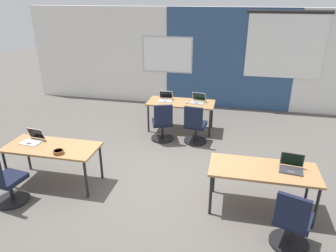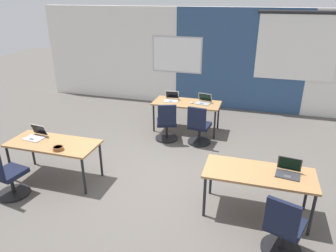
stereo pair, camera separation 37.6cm
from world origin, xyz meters
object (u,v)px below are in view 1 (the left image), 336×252
object	(u,v)px
chair_far_right	(195,128)
desk_near_right	(263,172)
desk_far_center	(181,104)
mouse_far_right	(186,102)
chair_far_left	(163,125)
desk_near_left	(52,149)
laptop_far_right	(198,101)
laptop_far_left	(165,99)
snack_bowl	(58,152)
laptop_near_right_end	(291,167)
laptop_near_left_end	(33,139)
chair_near_left_end	(5,184)
chair_near_right_end	(292,225)

from	to	relation	value
chair_far_right	desk_near_right	bearing A→B (deg)	128.23
desk_far_center	mouse_far_right	world-z (taller)	mouse_far_right
desk_far_center	chair_far_left	distance (m)	0.82
desk_near_left	laptop_far_right	size ratio (longest dim) A/B	4.22
laptop_far_left	snack_bowl	bearing A→B (deg)	-116.49
laptop_near_right_end	mouse_far_right	xyz separation A→B (m)	(-2.01, 2.70, -0.03)
desk_far_center	laptop_near_left_end	size ratio (longest dim) A/B	4.45
laptop_far_left	chair_far_right	bearing A→B (deg)	-47.32
laptop_near_right_end	chair_near_left_end	size ratio (longest dim) A/B	0.40
laptop_near_left_end	laptop_far_right	bearing A→B (deg)	53.14
laptop_near_right_end	chair_far_right	distance (m)	2.70
desk_far_center	laptop_near_right_end	xyz separation A→B (m)	(2.15, -2.74, 0.11)
desk_near_left	chair_far_right	xyz separation A→B (m)	(2.19, 2.11, -0.28)
laptop_far_left	mouse_far_right	bearing A→B (deg)	-13.72
chair_near_right_end	laptop_near_left_end	distance (m)	4.36
laptop_near_right_end	snack_bowl	bearing A→B (deg)	-167.87
laptop_near_right_end	mouse_far_right	distance (m)	3.37
laptop_far_right	desk_near_right	bearing A→B (deg)	-54.66
desk_near_left	chair_far_left	bearing A→B (deg)	55.08
chair_far_right	snack_bowl	bearing A→B (deg)	56.83
chair_far_left	snack_bowl	size ratio (longest dim) A/B	5.18
desk_near_right	mouse_far_right	distance (m)	3.20
laptop_near_left_end	desk_near_left	bearing A→B (deg)	-5.52
laptop_far_right	chair_far_right	world-z (taller)	laptop_far_right
desk_near_right	laptop_far_right	size ratio (longest dim) A/B	4.22
chair_near_right_end	laptop_far_left	size ratio (longest dim) A/B	2.52
chair_near_right_end	chair_far_right	size ratio (longest dim) A/B	1.00
desk_near_right	laptop_near_left_end	distance (m)	3.91
desk_near_left	mouse_far_right	distance (m)	3.35
laptop_near_left_end	mouse_far_right	xyz separation A→B (m)	(2.30, 2.68, -0.03)
chair_far_left	laptop_far_right	bearing A→B (deg)	-151.49
desk_near_right	chair_near_left_end	world-z (taller)	chair_near_left_end
chair_near_right_end	chair_near_left_end	world-z (taller)	same
desk_far_center	snack_bowl	size ratio (longest dim) A/B	9.01
desk_near_right	chair_near_right_end	size ratio (longest dim) A/B	1.74
desk_near_right	laptop_far_left	xyz separation A→B (m)	(-2.14, 2.83, 0.11)
snack_bowl	desk_far_center	bearing A→B (deg)	63.71
chair_far_right	chair_near_right_end	bearing A→B (deg)	126.28
laptop_near_right_end	desk_far_center	bearing A→B (deg)	135.83
laptop_near_right_end	laptop_near_left_end	bearing A→B (deg)	-172.55
laptop_near_right_end	chair_far_left	distance (m)	3.20
chair_near_right_end	chair_near_left_end	xyz separation A→B (m)	(-4.26, 0.04, 0.00)
laptop_far_left	laptop_near_right_end	bearing A→B (deg)	-54.13
laptop_far_left	chair_far_right	size ratio (longest dim) A/B	0.40
desk_near_right	laptop_near_right_end	world-z (taller)	laptop_near_right_end
desk_far_center	chair_far_right	world-z (taller)	chair_far_right
mouse_far_right	laptop_far_left	bearing A→B (deg)	172.88
mouse_far_right	chair_far_right	world-z (taller)	chair_far_right
desk_near_right	mouse_far_right	bearing A→B (deg)	120.26
chair_near_left_end	laptop_near_left_end	bearing A→B (deg)	-81.89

